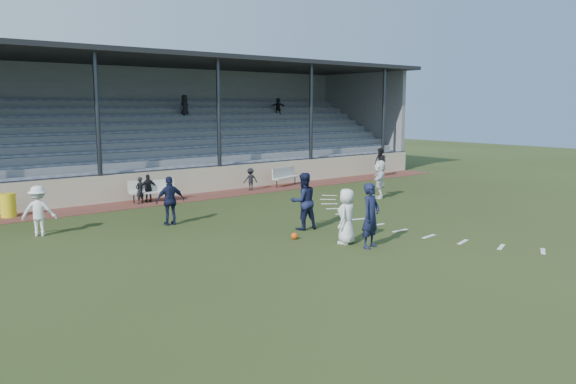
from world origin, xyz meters
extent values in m
plane|color=#2A3816|center=(0.00, 0.00, 0.00)|extent=(90.00, 90.00, 0.00)
cube|color=#5B2B24|center=(0.00, 10.50, 0.01)|extent=(34.00, 2.00, 0.02)
cube|color=beige|center=(0.00, 11.55, 0.60)|extent=(34.00, 0.18, 1.20)
cube|color=beige|center=(-1.16, 10.40, 0.45)|extent=(2.03, 0.92, 0.06)
cube|color=beige|center=(-1.16, 10.62, 0.70)|extent=(1.94, 0.59, 0.54)
cylinder|color=#2F3137|center=(-1.98, 10.63, 0.22)|extent=(0.06, 0.06, 0.40)
cylinder|color=#2F3137|center=(-0.34, 10.18, 0.22)|extent=(0.06, 0.06, 0.40)
cube|color=beige|center=(6.47, 10.71, 0.45)|extent=(2.03, 0.98, 0.06)
cube|color=beige|center=(6.47, 10.93, 0.70)|extent=(1.93, 0.65, 0.54)
cylinder|color=#2F3137|center=(5.66, 10.46, 0.22)|extent=(0.06, 0.06, 0.40)
cylinder|color=#2F3137|center=(7.28, 10.96, 0.22)|extent=(0.06, 0.06, 0.40)
cylinder|color=yellow|center=(-6.89, 10.77, 0.47)|extent=(0.56, 0.56, 0.89)
sphere|color=#F04A0E|center=(-0.71, 1.29, 0.11)|extent=(0.21, 0.21, 0.21)
imported|color=white|center=(0.19, -0.12, 0.85)|extent=(0.98, 0.85, 1.70)
imported|color=#141938|center=(0.39, -0.92, 0.97)|extent=(0.79, 0.61, 1.93)
imported|color=#141938|center=(0.45, 2.23, 0.97)|extent=(1.07, 0.91, 1.95)
imported|color=white|center=(-6.83, 6.86, 0.82)|extent=(1.22, 1.01, 1.64)
imported|color=#141938|center=(-2.74, 5.71, 0.87)|extent=(1.07, 0.58, 1.73)
imported|color=white|center=(7.42, 5.06, 0.87)|extent=(1.53, 1.48, 1.74)
imported|color=black|center=(13.34, 10.34, 0.86)|extent=(0.73, 0.89, 1.68)
imported|color=black|center=(-1.80, 10.37, 0.60)|extent=(0.49, 0.41, 1.15)
imported|color=black|center=(-1.30, 10.60, 0.62)|extent=(0.76, 0.44, 1.21)
imported|color=black|center=(4.13, 10.60, 0.57)|extent=(0.79, 0.57, 1.10)
cube|color=gray|center=(0.00, 12.10, 0.60)|extent=(34.00, 0.80, 1.20)
cube|color=gray|center=(0.00, 12.20, 1.25)|extent=(33.00, 0.28, 0.10)
cube|color=gray|center=(0.00, 12.90, 0.80)|extent=(34.00, 0.80, 1.60)
cube|color=gray|center=(0.00, 13.00, 1.65)|extent=(33.00, 0.28, 0.10)
cube|color=gray|center=(0.00, 13.70, 1.00)|extent=(34.00, 0.80, 2.00)
cube|color=gray|center=(0.00, 13.80, 2.05)|extent=(33.00, 0.28, 0.10)
cube|color=gray|center=(0.00, 14.50, 1.20)|extent=(34.00, 0.80, 2.40)
cube|color=gray|center=(0.00, 14.60, 2.45)|extent=(33.00, 0.28, 0.10)
cube|color=gray|center=(0.00, 15.30, 1.40)|extent=(34.00, 0.80, 2.80)
cube|color=gray|center=(0.00, 15.40, 2.85)|extent=(33.00, 0.28, 0.10)
cube|color=gray|center=(0.00, 16.10, 1.60)|extent=(34.00, 0.80, 3.20)
cube|color=gray|center=(0.00, 16.20, 3.25)|extent=(33.00, 0.28, 0.10)
cube|color=gray|center=(0.00, 16.90, 1.80)|extent=(34.00, 0.80, 3.60)
cube|color=gray|center=(0.00, 17.00, 3.65)|extent=(33.00, 0.28, 0.10)
cube|color=gray|center=(0.00, 17.70, 2.00)|extent=(34.00, 0.80, 4.00)
cube|color=gray|center=(0.00, 17.80, 4.05)|extent=(33.00, 0.28, 0.10)
cube|color=gray|center=(0.00, 18.50, 2.20)|extent=(34.00, 0.80, 4.40)
cube|color=gray|center=(0.00, 18.60, 4.45)|extent=(33.00, 0.28, 0.10)
cube|color=gray|center=(0.00, 19.10, 3.20)|extent=(34.00, 0.40, 6.40)
cube|color=gray|center=(16.85, 15.50, 3.20)|extent=(0.30, 7.80, 6.40)
cube|color=black|center=(0.00, 15.20, 6.50)|extent=(34.60, 9.00, 0.22)
cylinder|color=#2F3137|center=(-3.00, 11.65, 3.25)|extent=(0.20, 0.20, 6.50)
cylinder|color=#2F3137|center=(3.00, 11.65, 3.25)|extent=(0.20, 0.20, 6.50)
cylinder|color=#2F3137|center=(9.00, 11.65, 3.25)|extent=(0.20, 0.20, 6.50)
cylinder|color=#2F3137|center=(15.00, 11.65, 3.25)|extent=(0.20, 0.20, 6.50)
cylinder|color=#2F3137|center=(0.00, 11.55, 1.25)|extent=(34.00, 0.05, 0.05)
imported|color=black|center=(4.01, 16.94, 4.20)|extent=(0.66, 0.51, 1.21)
imported|color=black|center=(10.79, 16.94, 4.14)|extent=(1.05, 0.59, 1.07)
cube|color=white|center=(6.12, 7.01, 0.01)|extent=(0.54, 0.61, 0.01)
cube|color=white|center=(5.29, 6.22, 0.01)|extent=(0.59, 0.56, 0.01)
cube|color=white|center=(4.57, 5.34, 0.01)|extent=(0.64, 0.51, 0.01)
cube|color=white|center=(3.96, 4.38, 0.01)|extent=(0.67, 0.44, 0.01)
cube|color=white|center=(3.48, 3.34, 0.01)|extent=(0.70, 0.37, 0.01)
cube|color=white|center=(3.13, 2.26, 0.01)|extent=(0.71, 0.29, 0.01)
cube|color=white|center=(2.92, 1.14, 0.01)|extent=(0.71, 0.21, 0.01)
cube|color=white|center=(2.85, 0.00, 0.01)|extent=(0.70, 0.12, 0.01)
cube|color=white|center=(2.92, -1.14, 0.01)|extent=(0.71, 0.21, 0.01)
cube|color=white|center=(3.13, -2.26, 0.01)|extent=(0.71, 0.29, 0.01)
cube|color=white|center=(3.48, -3.34, 0.01)|extent=(0.70, 0.37, 0.01)
cube|color=white|center=(3.96, -4.38, 0.01)|extent=(0.67, 0.44, 0.01)
camera|label=1|loc=(-11.70, -12.05, 4.18)|focal=35.00mm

